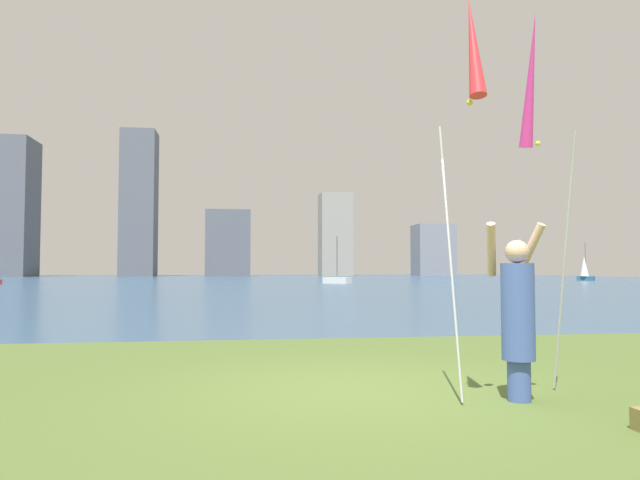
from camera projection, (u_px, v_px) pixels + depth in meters
ground at (250, 283)px, 56.74m from camera, size 120.00×138.00×0.12m
person at (518, 312)px, 5.87m from camera, size 0.66×0.49×1.80m
kite_flag_left at (472, 60)px, 5.48m from camera, size 0.16×1.11×3.90m
kite_flag_right at (532, 87)px, 6.88m from camera, size 0.16×1.12×4.31m
sailboat_0 at (337, 280)px, 51.84m from camera, size 2.41×2.51×4.22m
sailboat_1 at (585, 269)px, 64.71m from camera, size 1.51×1.76×4.17m
sailboat_2 at (521, 278)px, 60.41m from camera, size 1.76×2.96×4.47m
skyline_tower_0 at (13, 207)px, 96.68m from camera, size 6.45×7.90×22.90m
skyline_tower_1 at (139, 204)px, 99.10m from camera, size 5.67×5.87×24.74m
skyline_tower_2 at (228, 243)px, 98.54m from camera, size 7.49×3.60×11.23m
skyline_tower_3 at (335, 235)px, 105.71m from camera, size 5.64×5.40×14.92m
skyline_tower_4 at (433, 250)px, 108.15m from camera, size 6.98×5.88×9.44m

